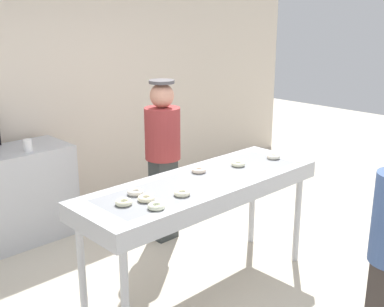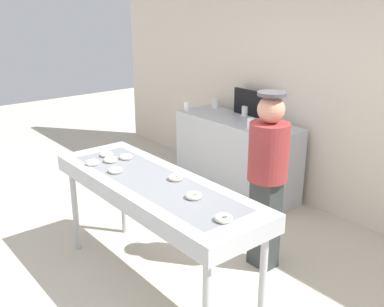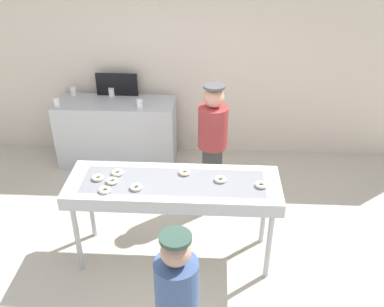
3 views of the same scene
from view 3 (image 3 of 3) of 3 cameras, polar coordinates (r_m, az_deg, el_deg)
The scene contains 18 objects.
ground_plane at distance 4.91m, azimuth -2.23°, elevation -13.15°, with size 16.00×16.00×0.00m, color beige.
back_wall at distance 6.25m, azimuth -0.54°, elevation 12.25°, with size 8.00×0.12×2.85m, color beige.
fryer_conveyor at distance 4.34m, azimuth -2.46°, elevation -4.60°, with size 2.14×0.70×0.97m.
sugar_donut_0 at distance 4.46m, azimuth -9.87°, elevation -2.52°, with size 0.12×0.12×0.04m, color white.
sugar_donut_1 at distance 4.30m, azimuth 3.79°, elevation -3.45°, with size 0.12×0.12×0.04m, color #F0EFC8.
sugar_donut_2 at distance 4.21m, azimuth -7.43°, elevation -4.45°, with size 0.12×0.12×0.04m, color #F8F3CD.
sugar_donut_3 at distance 4.40m, azimuth -0.99°, elevation -2.50°, with size 0.12×0.12×0.04m, color #FEE4C7.
sugar_donut_4 at distance 4.42m, azimuth -12.38°, elevation -3.16°, with size 0.12×0.12×0.04m, color #F4F1C7.
sugar_donut_5 at distance 4.34m, azimuth -10.53°, elevation -3.59°, with size 0.12×0.12×0.04m, color #FCF1C7.
sugar_donut_6 at distance 4.22m, azimuth -11.48°, elevation -4.76°, with size 0.12×0.12×0.04m, color #ECF2CB.
sugar_donut_7 at distance 4.26m, azimuth 9.15°, elevation -4.13°, with size 0.12×0.12×0.04m, color silver.
worker_baker at distance 5.10m, azimuth 2.76°, elevation 1.79°, with size 0.35×0.35×1.63m.
prep_counter at distance 6.35m, azimuth -9.87°, elevation 2.78°, with size 1.68×0.60×0.96m, color #B7BABF.
paper_cup_0 at distance 6.34m, azimuth -10.63°, elevation 8.01°, with size 0.08×0.08×0.12m, color white.
paper_cup_1 at distance 6.16m, azimuth -17.48°, elevation 6.44°, with size 0.08×0.08×0.12m, color white.
paper_cup_2 at distance 5.89m, azimuth -6.93°, elevation 6.55°, with size 0.08×0.08×0.12m, color white.
paper_cup_3 at distance 6.48m, azimuth -15.43°, elevation 7.93°, with size 0.08×0.08×0.12m, color white.
menu_display at distance 6.31m, azimuth -9.92°, elevation 9.00°, with size 0.59×0.04×0.33m, color black.
Camera 3 is at (0.38, -3.53, 3.39)m, focal length 40.25 mm.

